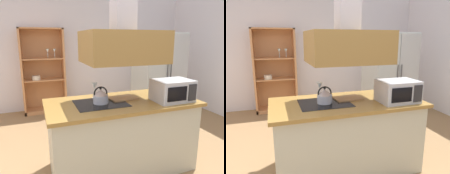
% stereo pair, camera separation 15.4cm
% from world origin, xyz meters
% --- Properties ---
extents(wall_back, '(6.00, 0.12, 2.70)m').
position_xyz_m(wall_back, '(0.00, 3.00, 1.35)').
color(wall_back, silver).
rests_on(wall_back, ground).
extents(kitchen_island, '(1.83, 0.87, 0.90)m').
position_xyz_m(kitchen_island, '(0.16, 0.13, 0.45)').
color(kitchen_island, '#B9B9A0').
rests_on(kitchen_island, ground).
extents(range_hood, '(0.90, 0.70, 1.33)m').
position_xyz_m(range_hood, '(0.16, 0.13, 1.68)').
color(range_hood, olive).
extents(refrigerator, '(0.90, 0.78, 1.76)m').
position_xyz_m(refrigerator, '(1.62, 1.62, 0.88)').
color(refrigerator, '#B5BDBB').
rests_on(refrigerator, ground).
extents(dish_cabinet, '(0.92, 0.40, 1.87)m').
position_xyz_m(dish_cabinet, '(-0.62, 2.78, 0.83)').
color(dish_cabinet, '#C0804F').
rests_on(dish_cabinet, ground).
extents(kettle, '(0.18, 0.18, 0.20)m').
position_xyz_m(kettle, '(-0.12, 0.13, 0.99)').
color(kettle, '#ADB5C8').
rests_on(kettle, kitchen_island).
extents(cutting_board, '(0.36, 0.27, 0.02)m').
position_xyz_m(cutting_board, '(0.20, 0.22, 0.91)').
color(cutting_board, '#A97F52').
rests_on(cutting_board, kitchen_island).
extents(microwave, '(0.46, 0.35, 0.26)m').
position_xyz_m(microwave, '(0.74, -0.07, 1.03)').
color(microwave, '#B7BABF').
rests_on(microwave, kitchen_island).
extents(wine_glass_on_counter, '(0.08, 0.08, 0.21)m').
position_xyz_m(wine_glass_on_counter, '(-0.12, 0.38, 1.05)').
color(wine_glass_on_counter, silver).
rests_on(wine_glass_on_counter, kitchen_island).
extents(fruit_bowl, '(0.22, 0.22, 0.14)m').
position_xyz_m(fruit_bowl, '(0.85, 0.34, 0.94)').
color(fruit_bowl, '#4C7299').
rests_on(fruit_bowl, kitchen_island).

